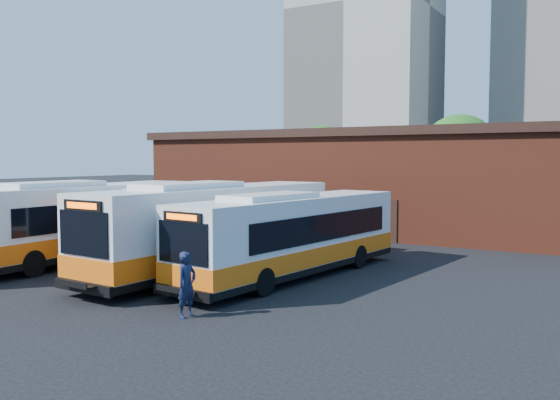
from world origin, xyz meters
The scene contains 11 objects.
ground centered at (0.00, 0.00, 0.00)m, with size 220.00×220.00×0.00m, color black.
bus_farwest centered at (-10.20, 1.45, 1.52)m, with size 2.91×12.39×3.35m.
bus_west centered at (-6.89, 1.45, 1.66)m, with size 2.98×13.44×3.65m.
bus_midwest centered at (-3.58, 5.33, 1.50)m, with size 3.78×12.32×3.31m.
bus_mideast centered at (-0.21, 2.64, 1.68)m, with size 3.72×13.74×3.70m.
bus_east centered at (3.16, 3.12, 1.52)m, with size 3.87×12.43×3.34m.
transit_worker centered at (3.39, -3.62, 0.96)m, with size 0.70×0.46×1.93m, color #131A38.
depot_building centered at (0.00, 20.00, 3.26)m, with size 28.60×12.60×6.40m.
tree_west centered at (-10.00, 32.00, 4.64)m, with size 6.00×6.00×7.65m.
tree_mid centered at (2.00, 34.00, 5.08)m, with size 6.56×6.56×8.36m.
tower_left centered at (-22.00, 72.00, 27.84)m, with size 20.00×18.00×56.20m.
Camera 1 is at (14.37, -16.93, 4.63)m, focal length 38.00 mm.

